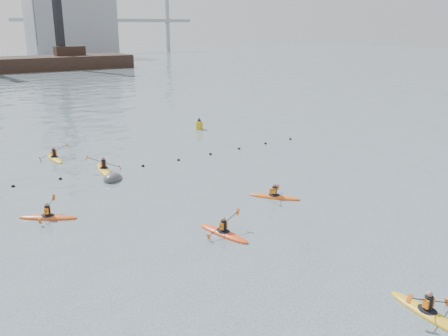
{
  "coord_description": "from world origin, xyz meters",
  "views": [
    {
      "loc": [
        -12.87,
        -9.21,
        10.09
      ],
      "look_at": [
        0.62,
        10.86,
        2.8
      ],
      "focal_mm": 38.0,
      "sensor_mm": 36.0,
      "label": 1
    }
  ],
  "objects_px": {
    "kayaker_2": "(48,217)",
    "kayaker_4": "(274,196)",
    "kayaker_3": "(104,169)",
    "mooring_buoy": "(113,179)",
    "nav_buoy": "(199,125)",
    "kayaker_0": "(224,232)",
    "kayaker_1": "(427,312)",
    "kayaker_5": "(54,158)"
  },
  "relations": [
    {
      "from": "kayaker_1",
      "to": "kayaker_3",
      "type": "distance_m",
      "value": 24.09
    },
    {
      "from": "kayaker_0",
      "to": "kayaker_2",
      "type": "height_order",
      "value": "kayaker_0"
    },
    {
      "from": "kayaker_0",
      "to": "kayaker_1",
      "type": "xyz_separation_m",
      "value": [
        2.31,
        -9.87,
        0.0
      ]
    },
    {
      "from": "kayaker_1",
      "to": "kayaker_4",
      "type": "relative_size",
      "value": 1.17
    },
    {
      "from": "kayaker_5",
      "to": "kayaker_0",
      "type": "bearing_deg",
      "value": -81.85
    },
    {
      "from": "kayaker_2",
      "to": "kayaker_0",
      "type": "bearing_deg",
      "value": -100.23
    },
    {
      "from": "kayaker_1",
      "to": "kayaker_4",
      "type": "xyz_separation_m",
      "value": [
        3.23,
        12.56,
        -0.0
      ]
    },
    {
      "from": "kayaker_1",
      "to": "kayaker_0",
      "type": "bearing_deg",
      "value": 108.59
    },
    {
      "from": "kayaker_4",
      "to": "kayaker_5",
      "type": "xyz_separation_m",
      "value": [
        -8.78,
        16.46,
        0.01
      ]
    },
    {
      "from": "kayaker_2",
      "to": "nav_buoy",
      "type": "xyz_separation_m",
      "value": [
        18.84,
        15.33,
        0.31
      ]
    },
    {
      "from": "kayaker_3",
      "to": "kayaker_5",
      "type": "distance_m",
      "value": 5.6
    },
    {
      "from": "kayaker_2",
      "to": "mooring_buoy",
      "type": "relative_size",
      "value": 1.49
    },
    {
      "from": "kayaker_2",
      "to": "kayaker_4",
      "type": "xyz_separation_m",
      "value": [
        12.34,
        -4.37,
        -0.0
      ]
    },
    {
      "from": "kayaker_2",
      "to": "kayaker_1",
      "type": "bearing_deg",
      "value": -115.87
    },
    {
      "from": "kayaker_2",
      "to": "kayaker_5",
      "type": "height_order",
      "value": "kayaker_5"
    },
    {
      "from": "kayaker_2",
      "to": "nav_buoy",
      "type": "relative_size",
      "value": 2.23
    },
    {
      "from": "kayaker_1",
      "to": "mooring_buoy",
      "type": "height_order",
      "value": "kayaker_1"
    },
    {
      "from": "kayaker_0",
      "to": "mooring_buoy",
      "type": "xyz_separation_m",
      "value": [
        -1.31,
        11.62,
        -0.1
      ]
    },
    {
      "from": "kayaker_0",
      "to": "kayaker_4",
      "type": "relative_size",
      "value": 1.16
    },
    {
      "from": "kayaker_0",
      "to": "kayaker_1",
      "type": "height_order",
      "value": "kayaker_1"
    },
    {
      "from": "kayaker_1",
      "to": "kayaker_2",
      "type": "distance_m",
      "value": 19.23
    },
    {
      "from": "mooring_buoy",
      "to": "kayaker_3",
      "type": "bearing_deg",
      "value": 84.62
    },
    {
      "from": "kayaker_3",
      "to": "mooring_buoy",
      "type": "distance_m",
      "value": 2.37
    },
    {
      "from": "kayaker_1",
      "to": "mooring_buoy",
      "type": "distance_m",
      "value": 21.79
    },
    {
      "from": "kayaker_0",
      "to": "kayaker_5",
      "type": "relative_size",
      "value": 0.97
    },
    {
      "from": "kayaker_5",
      "to": "mooring_buoy",
      "type": "distance_m",
      "value": 7.77
    },
    {
      "from": "kayaker_3",
      "to": "mooring_buoy",
      "type": "bearing_deg",
      "value": -85.28
    },
    {
      "from": "kayaker_1",
      "to": "kayaker_5",
      "type": "distance_m",
      "value": 29.55
    },
    {
      "from": "kayaker_0",
      "to": "kayaker_5",
      "type": "bearing_deg",
      "value": 87.29
    },
    {
      "from": "kayaker_2",
      "to": "kayaker_4",
      "type": "relative_size",
      "value": 1.02
    },
    {
      "from": "kayaker_3",
      "to": "mooring_buoy",
      "type": "height_order",
      "value": "kayaker_3"
    },
    {
      "from": "kayaker_3",
      "to": "nav_buoy",
      "type": "height_order",
      "value": "kayaker_3"
    },
    {
      "from": "mooring_buoy",
      "to": "kayaker_1",
      "type": "bearing_deg",
      "value": -80.43
    },
    {
      "from": "kayaker_0",
      "to": "kayaker_1",
      "type": "relative_size",
      "value": 1.0
    },
    {
      "from": "mooring_buoy",
      "to": "nav_buoy",
      "type": "bearing_deg",
      "value": 38.9
    },
    {
      "from": "kayaker_1",
      "to": "nav_buoy",
      "type": "height_order",
      "value": "nav_buoy"
    },
    {
      "from": "kayaker_4",
      "to": "nav_buoy",
      "type": "bearing_deg",
      "value": -146.14
    },
    {
      "from": "kayaker_2",
      "to": "nav_buoy",
      "type": "height_order",
      "value": "nav_buoy"
    },
    {
      "from": "nav_buoy",
      "to": "kayaker_0",
      "type": "bearing_deg",
      "value": -118.27
    },
    {
      "from": "kayaker_2",
      "to": "mooring_buoy",
      "type": "height_order",
      "value": "kayaker_2"
    },
    {
      "from": "kayaker_5",
      "to": "mooring_buoy",
      "type": "bearing_deg",
      "value": -77.13
    },
    {
      "from": "kayaker_3",
      "to": "nav_buoy",
      "type": "xyz_separation_m",
      "value": [
        13.14,
        8.42,
        0.3
      ]
    }
  ]
}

